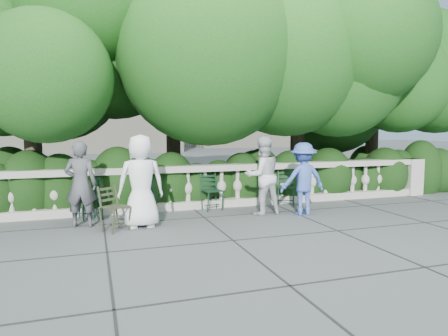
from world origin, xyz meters
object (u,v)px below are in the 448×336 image
object	(u,v)px
chair_weathered	(121,232)
person_businessman	(141,181)
chair_d	(215,211)
person_woman_grey	(81,184)
chair_e	(286,207)
person_casual_man	(262,176)
chair_a	(148,216)
chair_b	(93,221)
person_older_blue	(303,179)
chair_c	(84,221)

from	to	relation	value
chair_weathered	person_businessman	bearing A→B (deg)	-2.49
chair_d	person_businessman	xyz separation A→B (m)	(-1.72, -0.93, 0.87)
chair_d	person_woman_grey	distance (m)	2.95
chair_e	person_casual_man	distance (m)	1.35
chair_weathered	chair_a	bearing A→B (deg)	25.64
chair_b	chair_weathered	bearing A→B (deg)	-72.31
chair_b	person_older_blue	world-z (taller)	person_older_blue
chair_e	person_woman_grey	world-z (taller)	person_woman_grey
chair_weathered	person_woman_grey	size ratio (longest dim) A/B	0.52
chair_a	chair_weathered	bearing A→B (deg)	-121.78
chair_b	chair_weathered	distance (m)	1.21
chair_e	chair_d	bearing A→B (deg)	-154.22
person_casual_man	chair_a	bearing A→B (deg)	-16.56
chair_c	chair_a	bearing A→B (deg)	15.07
chair_a	chair_c	size ratio (longest dim) A/B	1.00
chair_b	person_businessman	xyz separation A→B (m)	(0.87, -0.85, 0.87)
chair_weathered	person_casual_man	size ratio (longest dim) A/B	0.50
chair_c	chair_e	world-z (taller)	same
person_businessman	chair_e	bearing A→B (deg)	-165.46
chair_e	chair_c	bearing A→B (deg)	-153.50
chair_a	chair_d	size ratio (longest dim) A/B	1.00
chair_e	chair_weathered	world-z (taller)	same
chair_b	person_woman_grey	size ratio (longest dim) A/B	0.52
person_casual_man	chair_d	bearing A→B (deg)	-36.64
chair_e	person_older_blue	xyz separation A→B (m)	(-0.07, -0.90, 0.77)
chair_e	person_businessman	size ratio (longest dim) A/B	0.48
chair_c	chair_weathered	bearing A→B (deg)	-48.05
person_woman_grey	person_businessman	bearing A→B (deg)	173.42
chair_b	chair_c	distance (m)	0.17
person_businessman	chair_d	bearing A→B (deg)	-151.95
chair_weathered	chair_c	bearing A→B (deg)	82.38
chair_a	chair_b	world-z (taller)	same
chair_e	person_woman_grey	bearing A→B (deg)	-147.31
person_older_blue	chair_d	bearing A→B (deg)	-27.27
chair_b	chair_d	distance (m)	2.59
chair_e	person_businessman	bearing A→B (deg)	-139.14
chair_a	person_casual_man	bearing A→B (deg)	-17.78
chair_d	chair_b	bearing A→B (deg)	172.33
chair_c	person_businessman	world-z (taller)	person_businessman
chair_a	person_casual_man	distance (m)	2.58
chair_c	person_businessman	xyz separation A→B (m)	(1.03, -0.88, 0.87)
chair_c	chair_e	xyz separation A→B (m)	(4.51, 0.05, 0.00)
chair_e	person_businessman	world-z (taller)	person_businessman
chair_a	person_older_blue	bearing A→B (deg)	-19.67
chair_weathered	person_woman_grey	xyz separation A→B (m)	(-0.66, 0.66, 0.81)
chair_d	chair_weathered	xyz separation A→B (m)	(-2.12, -1.20, 0.00)
chair_b	chair_weathered	xyz separation A→B (m)	(0.47, -1.12, 0.00)
chair_weathered	chair_b	bearing A→B (deg)	76.22
chair_d	chair_weathered	bearing A→B (deg)	-160.02
chair_c	person_woman_grey	world-z (taller)	person_woman_grey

